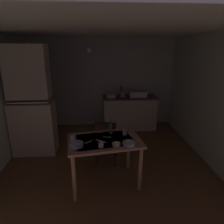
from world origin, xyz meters
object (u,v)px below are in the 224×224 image
at_px(dining_table, 104,146).
at_px(sink_basin, 138,94).
at_px(glass_bottle, 111,128).
at_px(chair_far_side, 107,140).
at_px(teacup_mint, 101,145).
at_px(hutch_cabinet, 32,106).
at_px(hand_pump, 121,90).
at_px(serving_bowl_wide, 129,143).
at_px(mixing_bowl_counter, 111,96).

bearing_deg(dining_table, sink_basin, 67.59).
distance_m(dining_table, glass_bottle, 0.33).
height_order(chair_far_side, teacup_mint, chair_far_side).
bearing_deg(hutch_cabinet, hand_pump, 33.33).
height_order(sink_basin, serving_bowl_wide, sink_basin).
bearing_deg(serving_bowl_wide, glass_bottle, 119.16).
relative_size(hand_pump, teacup_mint, 5.21).
relative_size(teacup_mint, glass_bottle, 0.31).
distance_m(chair_far_side, serving_bowl_wide, 0.91).
bearing_deg(sink_basin, hand_pump, 174.12).
bearing_deg(hand_pump, glass_bottle, -100.92).
bearing_deg(hutch_cabinet, dining_table, -38.26).
distance_m(hand_pump, mixing_bowl_counter, 0.32).
relative_size(sink_basin, mixing_bowl_counter, 1.76).
relative_size(hand_pump, chair_far_side, 0.45).
height_order(mixing_bowl_counter, teacup_mint, mixing_bowl_counter).
height_order(dining_table, chair_far_side, chair_far_side).
xyz_separation_m(hutch_cabinet, serving_bowl_wide, (1.76, -1.31, -0.23)).
distance_m(serving_bowl_wide, teacup_mint, 0.41).
height_order(hand_pump, serving_bowl_wide, hand_pump).
height_order(hutch_cabinet, hand_pump, hutch_cabinet).
distance_m(mixing_bowl_counter, glass_bottle, 2.06).
relative_size(hand_pump, dining_table, 0.32).
xyz_separation_m(sink_basin, hand_pump, (-0.44, 0.05, 0.09)).
bearing_deg(chair_far_side, teacup_mint, -97.69).
xyz_separation_m(chair_far_side, teacup_mint, (-0.11, -0.84, 0.34)).
xyz_separation_m(sink_basin, serving_bowl_wide, (-0.61, -2.54, -0.17)).
xyz_separation_m(hutch_cabinet, dining_table, (1.41, -1.11, -0.36)).
bearing_deg(mixing_bowl_counter, teacup_mint, -96.78).
bearing_deg(glass_bottle, mixing_bowl_counter, 86.16).
relative_size(hand_pump, mixing_bowl_counter, 1.56).
bearing_deg(chair_far_side, hand_pump, 75.41).
bearing_deg(chair_far_side, mixing_bowl_counter, 83.67).
bearing_deg(serving_bowl_wide, sink_basin, 76.40).
distance_m(hutch_cabinet, dining_table, 1.83).
bearing_deg(hand_pump, teacup_mint, -102.41).
distance_m(sink_basin, mixing_bowl_counter, 0.72).
xyz_separation_m(chair_far_side, glass_bottle, (0.05, -0.37, 0.40)).
xyz_separation_m(mixing_bowl_counter, teacup_mint, (-0.30, -2.53, -0.12)).
xyz_separation_m(hand_pump, serving_bowl_wide, (-0.18, -2.58, -0.26)).
bearing_deg(hutch_cabinet, serving_bowl_wide, -36.64).
bearing_deg(sink_basin, mixing_bowl_counter, -176.01).
height_order(hutch_cabinet, mixing_bowl_counter, hutch_cabinet).
bearing_deg(teacup_mint, chair_far_side, 82.31).
bearing_deg(serving_bowl_wide, mixing_bowl_counter, 92.35).
bearing_deg(mixing_bowl_counter, serving_bowl_wide, -87.65).
distance_m(sink_basin, hand_pump, 0.45).
xyz_separation_m(hand_pump, dining_table, (-0.53, -2.39, -0.39)).
distance_m(hutch_cabinet, glass_bottle, 1.77).
bearing_deg(hand_pump, sink_basin, -5.88).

